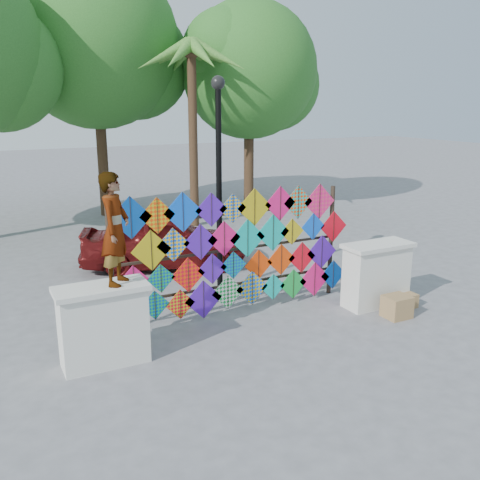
# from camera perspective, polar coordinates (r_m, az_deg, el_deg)

# --- Properties ---
(ground) EXTENTS (80.00, 80.00, 0.00)m
(ground) POSITION_cam_1_polar(r_m,az_deg,el_deg) (9.85, 1.26, -9.19)
(ground) COLOR gray
(ground) RESTS_ON ground
(parapet_left) EXTENTS (1.40, 0.65, 1.28)m
(parapet_left) POSITION_cam_1_polar(r_m,az_deg,el_deg) (8.56, -14.36, -8.75)
(parapet_left) COLOR silver
(parapet_left) RESTS_ON ground
(parapet_right) EXTENTS (1.40, 0.65, 1.28)m
(parapet_right) POSITION_cam_1_polar(r_m,az_deg,el_deg) (10.94, 14.35, -3.55)
(parapet_right) COLOR silver
(parapet_right) RESTS_ON ground
(kite_rack) EXTENTS (4.95, 0.24, 2.45)m
(kite_rack) POSITION_cam_1_polar(r_m,az_deg,el_deg) (10.08, -0.09, -1.09)
(kite_rack) COLOR black
(kite_rack) RESTS_ON ground
(tree_mid) EXTENTS (6.30, 5.60, 8.61)m
(tree_mid) POSITION_cam_1_polar(r_m,az_deg,el_deg) (19.53, -14.88, 19.47)
(tree_mid) COLOR #4A2C1F
(tree_mid) RESTS_ON ground
(tree_east) EXTENTS (5.40, 4.80, 7.42)m
(tree_east) POSITION_cam_1_polar(r_m,az_deg,el_deg) (19.84, 1.18, 17.57)
(tree_east) COLOR #4A2C1F
(tree_east) RESTS_ON ground
(palm_tree) EXTENTS (3.62, 3.62, 5.83)m
(palm_tree) POSITION_cam_1_polar(r_m,az_deg,el_deg) (17.22, -5.19, 17.84)
(palm_tree) COLOR #4A2C1F
(palm_tree) RESTS_ON ground
(vendor_woman) EXTENTS (0.69, 0.74, 1.71)m
(vendor_woman) POSITION_cam_1_polar(r_m,az_deg,el_deg) (8.15, -13.18, 1.15)
(vendor_woman) COLOR #99999E
(vendor_woman) RESTS_ON parapet_left
(sedan) EXTENTS (4.29, 2.82, 1.36)m
(sedan) POSITION_cam_1_polar(r_m,az_deg,el_deg) (13.17, -8.10, -0.01)
(sedan) COLOR #5C0F10
(sedan) RESTS_ON ground
(lamppost) EXTENTS (0.28, 0.28, 4.46)m
(lamppost) POSITION_cam_1_polar(r_m,az_deg,el_deg) (11.01, -2.28, 7.92)
(lamppost) COLOR black
(lamppost) RESTS_ON ground
(cardboard_box_near) EXTENTS (0.47, 0.42, 0.42)m
(cardboard_box_near) POSITION_cam_1_polar(r_m,az_deg,el_deg) (10.59, 16.39, -6.84)
(cardboard_box_near) COLOR #987149
(cardboard_box_near) RESTS_ON ground
(cardboard_box_far) EXTENTS (0.32, 0.30, 0.27)m
(cardboard_box_far) POSITION_cam_1_polar(r_m,az_deg,el_deg) (11.19, 17.43, -6.15)
(cardboard_box_far) COLOR #987149
(cardboard_box_far) RESTS_ON ground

